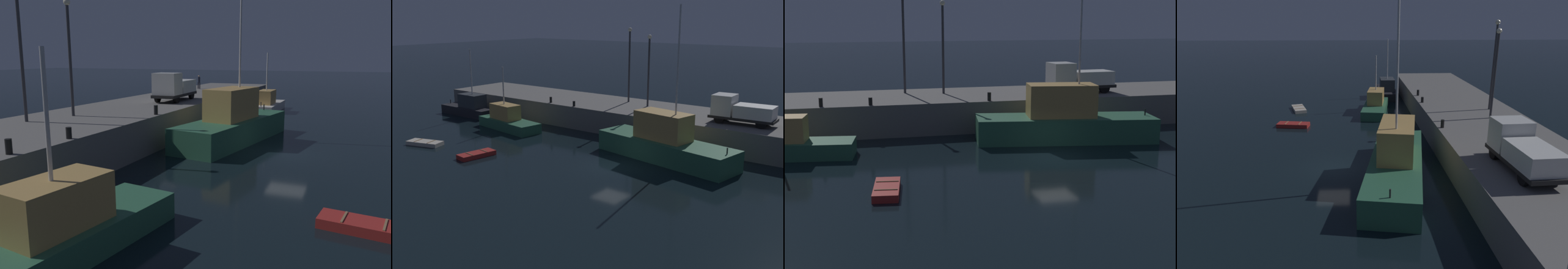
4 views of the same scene
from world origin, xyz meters
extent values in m
plane|color=black|center=(0.00, 0.00, 0.00)|extent=(320.00, 320.00, 0.00)
cube|color=slate|center=(0.00, 12.70, 1.22)|extent=(62.41, 8.69, 2.44)
cube|color=#2D6647|center=(2.46, 4.53, 0.89)|extent=(13.07, 5.56, 1.77)
cube|color=tan|center=(2.14, 4.59, 2.93)|extent=(5.03, 3.07, 2.31)
cylinder|color=silver|center=(3.36, 4.38, 8.44)|extent=(0.14, 0.14, 8.72)
cylinder|color=#262626|center=(8.20, 3.54, 2.02)|extent=(0.10, 0.10, 0.50)
cube|color=#2D6647|center=(-16.28, 4.17, 0.52)|extent=(8.26, 3.68, 1.05)
cube|color=tan|center=(-16.94, 4.27, 1.85)|extent=(3.62, 2.24, 1.61)
cylinder|color=silver|center=(-17.09, 4.29, 4.65)|extent=(0.14, 0.14, 4.00)
cylinder|color=#262626|center=(-19.91, 4.70, 1.30)|extent=(0.10, 0.10, 0.50)
cube|color=#232328|center=(-25.79, 6.34, 0.53)|extent=(7.77, 2.47, 1.05)
cube|color=#33383D|center=(-25.00, 6.34, 1.86)|extent=(3.18, 1.93, 1.62)
cylinder|color=silver|center=(-24.91, 6.34, 5.38)|extent=(0.14, 0.14, 5.41)
cylinder|color=#262626|center=(-29.35, 6.37, 1.30)|extent=(0.10, 0.10, 0.50)
cube|color=beige|center=(-17.98, -5.13, 0.18)|extent=(3.63, 2.27, 0.36)
cube|color=olive|center=(-18.69, -5.34, 0.38)|extent=(0.43, 1.18, 0.04)
cube|color=olive|center=(-17.27, -4.91, 0.38)|extent=(0.43, 1.18, 0.04)
cube|color=#B22823|center=(-10.99, -4.69, 0.20)|extent=(1.71, 3.38, 0.39)
cube|color=olive|center=(-11.08, -5.40, 0.41)|extent=(1.16, 0.24, 0.04)
cube|color=olive|center=(-10.89, -3.99, 0.41)|extent=(1.16, 0.24, 0.04)
cylinder|color=#38383D|center=(-7.77, 14.65, 6.35)|extent=(0.20, 0.20, 7.82)
sphere|color=#F9EFCC|center=(-7.77, 14.65, 10.45)|extent=(0.44, 0.44, 0.44)
cylinder|color=#38383D|center=(-4.68, 13.62, 6.03)|extent=(0.20, 0.20, 7.18)
sphere|color=#F9EFCC|center=(-4.68, 13.62, 9.80)|extent=(0.44, 0.44, 0.44)
cylinder|color=black|center=(4.69, 10.35, 2.89)|extent=(0.91, 0.32, 0.90)
cylinder|color=black|center=(4.61, 12.10, 2.89)|extent=(0.91, 0.32, 0.90)
cylinder|color=black|center=(8.41, 10.53, 2.89)|extent=(0.91, 0.32, 0.90)
cylinder|color=black|center=(8.32, 12.27, 2.89)|extent=(0.91, 0.32, 0.90)
cube|color=black|center=(6.51, 11.31, 3.02)|extent=(5.90, 2.35, 0.25)
cube|color=silver|center=(4.77, 11.23, 4.07)|extent=(1.95, 2.16, 1.85)
cube|color=silver|center=(7.55, 11.36, 3.69)|extent=(3.46, 2.24, 1.11)
cylinder|color=black|center=(-10.95, 8.75, 2.72)|extent=(0.28, 0.28, 0.57)
cylinder|color=black|center=(-2.04, 8.73, 2.77)|extent=(0.28, 0.28, 0.65)
cylinder|color=black|center=(-14.42, 8.89, 2.76)|extent=(0.28, 0.28, 0.64)
camera|label=1|loc=(-26.17, -4.24, 6.36)|focal=36.69mm
camera|label=2|loc=(20.55, -29.89, 11.95)|focal=43.17mm
camera|label=3|loc=(-13.00, -32.33, 8.87)|focal=51.72mm
camera|label=4|loc=(25.04, 1.76, 10.84)|focal=32.83mm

